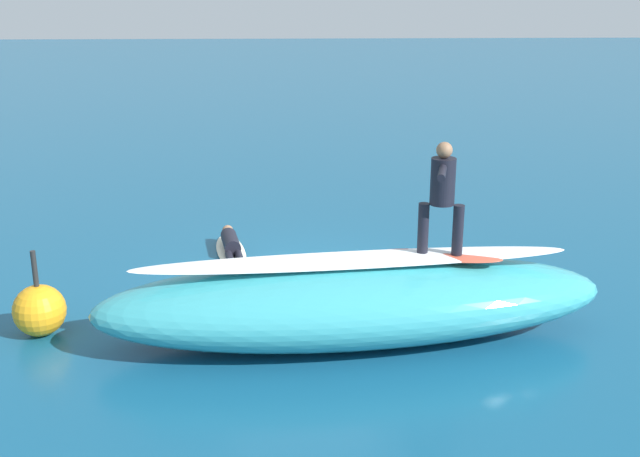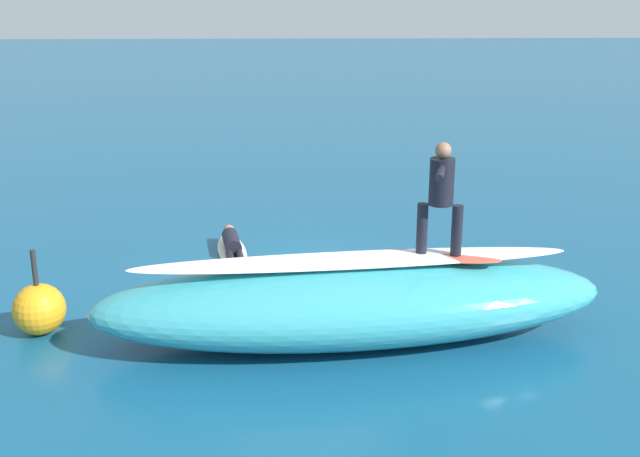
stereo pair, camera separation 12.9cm
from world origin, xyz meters
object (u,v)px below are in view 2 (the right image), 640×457
object	(u,v)px
surfboard_paddling	(232,251)
buoy_marker	(39,309)
surfboard_riding	(438,256)
surfer_paddling	(232,245)
surfer_riding	(441,190)

from	to	relation	value
surfboard_paddling	buoy_marker	world-z (taller)	buoy_marker
surfboard_riding	surfer_paddling	xyz separation A→B (m)	(3.32, -3.67, -1.04)
surfboard_riding	surfboard_paddling	distance (m)	5.21
surfboard_riding	surfer_riding	xyz separation A→B (m)	(-0.00, 0.00, 1.00)
surfer_riding	buoy_marker	world-z (taller)	surfer_riding
surfboard_paddling	surfer_riding	bearing A→B (deg)	-148.63
surfboard_riding	buoy_marker	size ratio (longest dim) A/B	1.37
surfboard_paddling	surfer_paddling	xyz separation A→B (m)	(-0.02, 0.14, 0.18)
surfer_riding	surfboard_paddling	world-z (taller)	surfer_riding
surfboard_riding	surfboard_paddling	size ratio (longest dim) A/B	0.85
surfboard_paddling	surfer_paddling	bearing A→B (deg)	180.00
buoy_marker	surfer_riding	bearing A→B (deg)	177.73
surfer_riding	surfer_paddling	bearing A→B (deg)	-34.51
surfer_riding	surfboard_paddling	xyz separation A→B (m)	(3.34, -3.81, -2.22)
surfboard_riding	surfer_paddling	size ratio (longest dim) A/B	1.00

